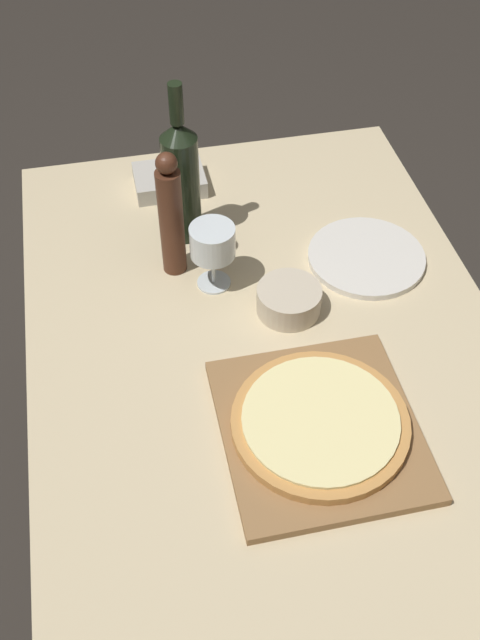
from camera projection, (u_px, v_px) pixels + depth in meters
The scene contains 10 objects.
ground_plane at pixel (265, 545), 1.91m from camera, with size 12.00×12.00×0.00m, color #2D2823.
dining_table at pixel (273, 393), 1.44m from camera, with size 0.89×1.41×0.73m.
cutting_board at pixel (319, 429), 1.26m from camera, with size 0.33×0.35×0.02m.
pizza at pixel (320, 422), 1.25m from camera, with size 0.30×0.30×0.02m.
wine_bottle at pixel (181, 179), 1.52m from camera, with size 0.08×0.08×0.36m.
pepper_mill at pixel (171, 217), 1.45m from camera, with size 0.05×0.05×0.28m.
wine_glass at pixel (213, 244), 1.44m from camera, with size 0.09×0.09×0.14m.
small_bowl at pixel (289, 300), 1.44m from camera, with size 0.13×0.13×0.05m.
dinner_plate at pixel (366, 257), 1.56m from camera, with size 0.24×0.24×0.01m.
food_container at pixel (170, 180), 1.72m from camera, with size 0.16×0.12×0.04m.
Camera 1 is at (-0.25, -0.85, 1.79)m, focal length 42.00 mm.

